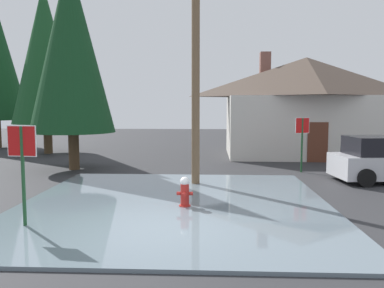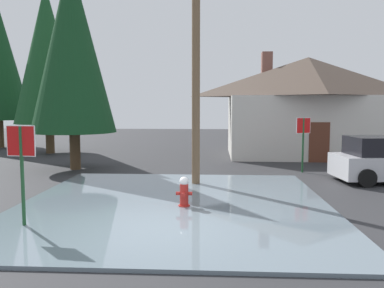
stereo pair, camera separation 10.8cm
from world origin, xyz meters
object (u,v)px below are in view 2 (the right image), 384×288
object	(u,v)px
fire_hydrant	(184,193)
pine_tree_short_left	(72,46)
utility_pole	(196,68)
stop_sign_far	(303,134)
stop_sign_near	(22,156)
pine_tree_mid_left	(47,55)
house	(307,105)

from	to	relation	value
fire_hydrant	pine_tree_short_left	xyz separation A→B (m)	(-5.33, 6.49, 4.94)
utility_pole	stop_sign_far	world-z (taller)	utility_pole
stop_sign_near	pine_tree_mid_left	bearing A→B (deg)	110.91
house	stop_sign_far	bearing A→B (deg)	-104.34
fire_hydrant	stop_sign_far	size ratio (longest dim) A/B	0.38
stop_sign_near	stop_sign_far	bearing A→B (deg)	45.15
stop_sign_near	fire_hydrant	xyz separation A→B (m)	(3.51, 1.90, -1.24)
stop_sign_near	house	world-z (taller)	house
stop_sign_near	utility_pole	distance (m)	6.72
house	utility_pole	bearing A→B (deg)	-123.51
house	pine_tree_mid_left	xyz separation A→B (m)	(-14.98, 0.28, 2.93)
stop_sign_far	pine_tree_mid_left	world-z (taller)	pine_tree_mid_left
house	pine_tree_short_left	xyz separation A→B (m)	(-11.36, -5.55, 2.51)
stop_sign_near	pine_tree_short_left	xyz separation A→B (m)	(-1.82, 8.39, 3.70)
stop_sign_near	pine_tree_short_left	world-z (taller)	pine_tree_short_left
stop_sign_near	fire_hydrant	size ratio (longest dim) A/B	2.67
utility_pole	pine_tree_mid_left	world-z (taller)	pine_tree_mid_left
pine_tree_mid_left	stop_sign_far	bearing A→B (deg)	-24.44
fire_hydrant	pine_tree_mid_left	size ratio (longest dim) A/B	0.09
utility_pole	stop_sign_far	bearing A→B (deg)	34.57
stop_sign_near	pine_tree_short_left	distance (m)	9.35
house	pine_tree_mid_left	size ratio (longest dim) A/B	0.95
stop_sign_near	stop_sign_far	distance (m)	11.41
stop_sign_near	fire_hydrant	bearing A→B (deg)	28.42
utility_pole	fire_hydrant	bearing A→B (deg)	-93.09
fire_hydrant	utility_pole	size ratio (longest dim) A/B	0.11
pine_tree_short_left	pine_tree_mid_left	bearing A→B (deg)	121.81
utility_pole	pine_tree_short_left	xyz separation A→B (m)	(-5.50, 3.31, 1.29)
stop_sign_near	house	distance (m)	16.93
utility_pole	house	world-z (taller)	utility_pole
pine_tree_mid_left	pine_tree_short_left	bearing A→B (deg)	-58.19
utility_pole	pine_tree_mid_left	distance (m)	13.02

